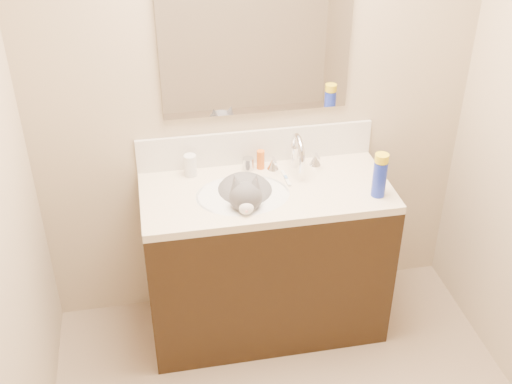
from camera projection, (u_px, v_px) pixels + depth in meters
name	position (u px, v px, depth m)	size (l,w,h in m)	color
room_shell	(333.00, 182.00, 1.92)	(2.24, 2.54, 2.52)	tan
vanity_cabinet	(266.00, 262.00, 3.31)	(1.20, 0.55, 0.82)	black
counter_slab	(266.00, 192.00, 3.08)	(1.20, 0.55, 0.04)	beige
basin	(243.00, 207.00, 3.06)	(0.45, 0.36, 0.14)	white
faucet	(297.00, 156.00, 3.16)	(0.28, 0.20, 0.21)	silver
cat	(246.00, 198.00, 3.05)	(0.33, 0.42, 0.32)	#4D4B4E
backsplash	(256.00, 146.00, 3.23)	(1.20, 0.02, 0.18)	silver
mirror	(256.00, 32.00, 2.92)	(0.90, 0.02, 0.80)	white
pill_bottle	(190.00, 165.00, 3.14)	(0.06, 0.06, 0.11)	silver
pill_label	(191.00, 167.00, 3.15)	(0.06, 0.06, 0.04)	orange
silver_jar	(248.00, 164.00, 3.20)	(0.06, 0.06, 0.06)	#B7B7BC
amber_bottle	(261.00, 160.00, 3.20)	(0.04, 0.04, 0.10)	orange
toothbrush	(286.00, 178.00, 3.14)	(0.02, 0.14, 0.01)	silver
toothbrush_head	(286.00, 178.00, 3.14)	(0.01, 0.03, 0.01)	#5F8CCA
spray_can	(379.00, 179.00, 2.97)	(0.07, 0.07, 0.18)	#192BAF
spray_cap	(382.00, 158.00, 2.91)	(0.06, 0.06, 0.04)	yellow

